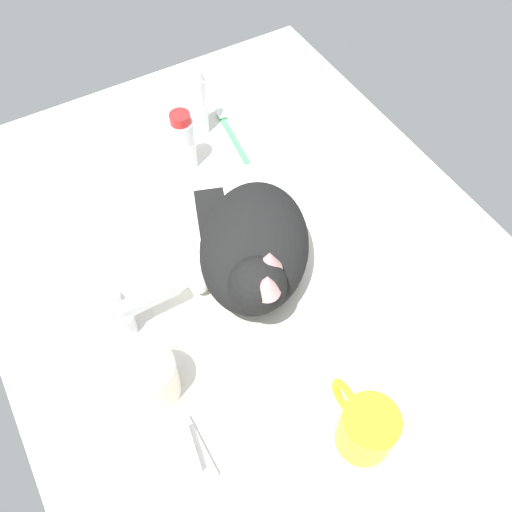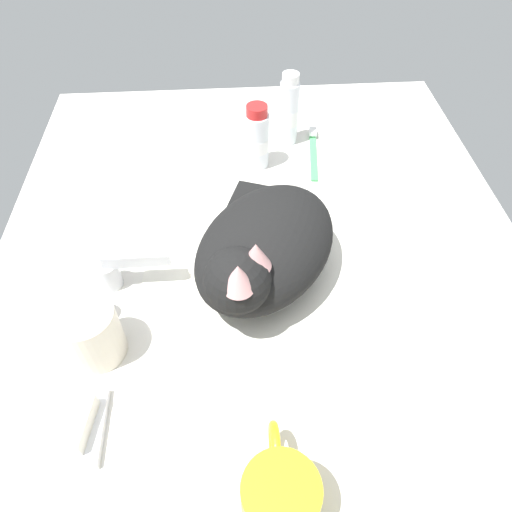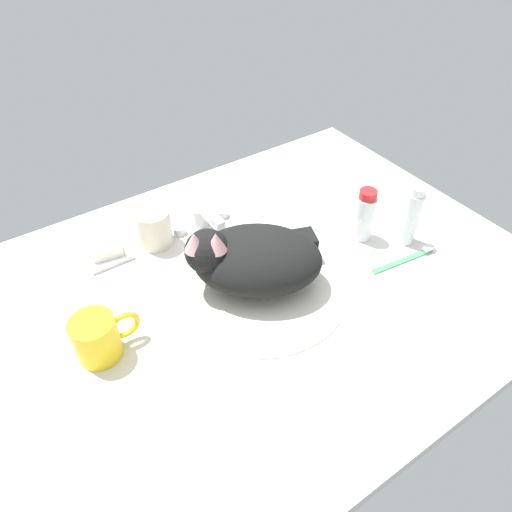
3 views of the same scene
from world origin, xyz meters
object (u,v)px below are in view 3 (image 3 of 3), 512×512
at_px(coffee_mug, 98,338).
at_px(rinse_cup, 154,227).
at_px(soap_bar, 106,250).
at_px(toothpaste_bottle, 364,216).
at_px(mouthwash_bottle, 411,217).
at_px(toothbrush, 407,258).
at_px(cat, 252,258).
at_px(faucet, 203,218).

height_order(coffee_mug, rinse_cup, same).
height_order(soap_bar, toothpaste_bottle, toothpaste_bottle).
relative_size(rinse_cup, mouthwash_bottle, 0.59).
bearing_deg(toothbrush, mouthwash_bottle, 46.27).
height_order(coffee_mug, toothbrush, coffee_mug).
bearing_deg(mouthwash_bottle, cat, 167.13).
distance_m(rinse_cup, toothbrush, 0.53).
xyz_separation_m(soap_bar, mouthwash_bottle, (0.55, -0.31, 0.04)).
bearing_deg(faucet, toothbrush, -48.05).
bearing_deg(coffee_mug, cat, -0.84).
xyz_separation_m(faucet, cat, (-0.01, -0.20, 0.04)).
relative_size(cat, toothbrush, 1.99).
distance_m(soap_bar, toothbrush, 0.62).
distance_m(coffee_mug, toothbrush, 0.62).
bearing_deg(rinse_cup, toothbrush, -40.23).
relative_size(faucet, rinse_cup, 1.67).
bearing_deg(mouthwash_bottle, soap_bar, 151.02).
distance_m(coffee_mug, toothpaste_bottle, 0.58).
height_order(rinse_cup, mouthwash_bottle, mouthwash_bottle).
bearing_deg(toothpaste_bottle, faucet, 140.95).
xyz_separation_m(faucet, coffee_mug, (-0.31, -0.20, 0.01)).
bearing_deg(rinse_cup, coffee_mug, -133.28).
height_order(toothpaste_bottle, mouthwash_bottle, mouthwash_bottle).
xyz_separation_m(cat, rinse_cup, (-0.10, 0.22, -0.03)).
bearing_deg(toothpaste_bottle, coffee_mug, 178.16).
xyz_separation_m(rinse_cup, toothbrush, (0.40, -0.34, -0.04)).
height_order(coffee_mug, mouthwash_bottle, mouthwash_bottle).
bearing_deg(soap_bar, mouthwash_bottle, -28.98).
distance_m(coffee_mug, mouthwash_bottle, 0.65).
height_order(faucet, toothpaste_bottle, toothpaste_bottle).
distance_m(cat, toothbrush, 0.33).
bearing_deg(faucet, mouthwash_bottle, -39.89).
relative_size(faucet, soap_bar, 2.25).
xyz_separation_m(mouthwash_bottle, toothbrush, (-0.04, -0.05, -0.06)).
bearing_deg(toothpaste_bottle, mouthwash_bottle, -42.96).
bearing_deg(faucet, soap_bar, 173.68).
distance_m(faucet, mouthwash_bottle, 0.44).
distance_m(cat, soap_bar, 0.31).
xyz_separation_m(toothpaste_bottle, toothbrush, (0.03, -0.11, -0.05)).
distance_m(rinse_cup, soap_bar, 0.11).
relative_size(soap_bar, mouthwash_bottle, 0.44).
xyz_separation_m(cat, toothbrush, (0.30, -0.12, -0.06)).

